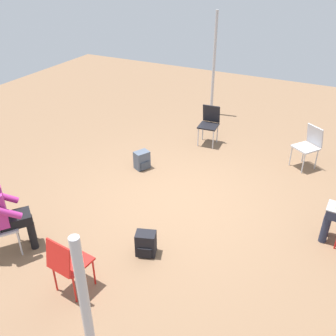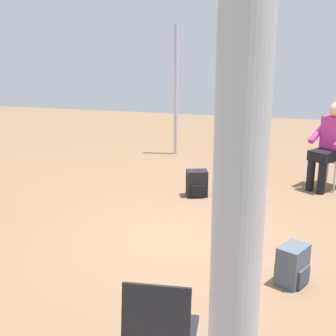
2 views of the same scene
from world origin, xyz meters
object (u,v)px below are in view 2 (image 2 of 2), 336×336
backpack_near_laptop_user (197,185)px  backpack_by_empty_chair (292,267)px  chair_northeast (336,153)px  chair_south (160,332)px  chair_north (242,146)px  person_in_magenta (330,141)px

backpack_near_laptop_user → backpack_by_empty_chair: same height
chair_northeast → chair_south: same height
chair_north → backpack_by_empty_chair: chair_north is taller
chair_north → backpack_by_empty_chair: bearing=110.1°
chair_south → person_in_magenta: (1.23, 4.50, 0.20)m
person_in_magenta → backpack_near_laptop_user: person_in_magenta is taller
chair_south → backpack_by_empty_chair: 1.85m
person_in_magenta → backpack_near_laptop_user: 1.98m
chair_south → backpack_near_laptop_user: 3.77m
chair_south → backpack_near_laptop_user: bearing=92.9°
chair_northeast → chair_north: 1.34m
chair_northeast → person_in_magenta: size_ratio=0.69×
backpack_near_laptop_user → chair_south: bearing=-82.3°
person_in_magenta → backpack_by_empty_chair: size_ratio=3.44×
chair_northeast → chair_north: bearing=33.1°
person_in_magenta → backpack_by_empty_chair: person_in_magenta is taller
chair_north → backpack_near_laptop_user: size_ratio=2.36×
chair_south → person_in_magenta: size_ratio=0.69×
chair_northeast → backpack_by_empty_chair: 3.05m
chair_northeast → backpack_near_laptop_user: 2.08m
backpack_near_laptop_user → person_in_magenta: bearing=24.1°
chair_south → backpack_by_empty_chair: chair_south is taller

